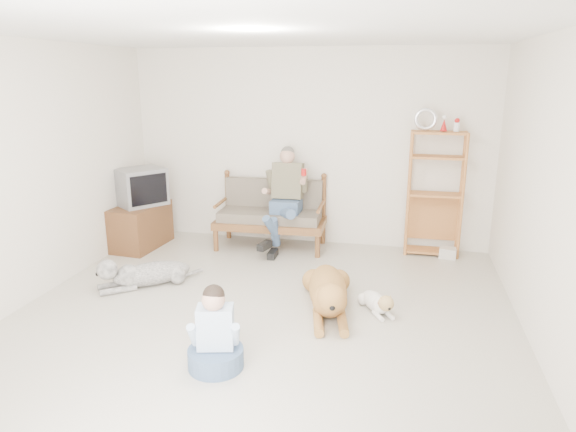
% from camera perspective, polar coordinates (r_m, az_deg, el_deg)
% --- Properties ---
extents(floor, '(5.50, 5.50, 0.00)m').
position_cam_1_polar(floor, '(5.03, -3.69, -12.33)').
color(floor, beige).
rests_on(floor, ground).
extents(ceiling, '(5.50, 5.50, 0.00)m').
position_cam_1_polar(ceiling, '(4.46, -4.32, 20.04)').
color(ceiling, white).
rests_on(ceiling, ground).
extents(wall_back, '(5.00, 0.00, 5.00)m').
position_cam_1_polar(wall_back, '(7.20, 2.26, 7.54)').
color(wall_back, silver).
rests_on(wall_back, ground).
extents(wall_front, '(5.00, 0.00, 5.00)m').
position_cam_1_polar(wall_front, '(2.21, -25.04, -12.76)').
color(wall_front, silver).
rests_on(wall_front, ground).
extents(wall_left, '(0.00, 5.50, 5.50)m').
position_cam_1_polar(wall_left, '(5.78, -28.56, 3.70)').
color(wall_left, silver).
rests_on(wall_left, ground).
extents(wall_right, '(0.00, 5.50, 5.50)m').
position_cam_1_polar(wall_right, '(4.55, 27.87, 1.05)').
color(wall_right, silver).
rests_on(wall_right, ground).
extents(loveseat, '(1.52, 0.75, 0.95)m').
position_cam_1_polar(loveseat, '(7.15, -1.84, 0.41)').
color(loveseat, brown).
rests_on(loveseat, ground).
extents(man, '(0.54, 0.77, 1.24)m').
position_cam_1_polar(man, '(6.85, -0.62, 1.17)').
color(man, '#4B618A').
rests_on(man, loveseat).
extents(etagere, '(0.73, 0.32, 1.94)m').
position_cam_1_polar(etagere, '(6.99, 15.99, 2.51)').
color(etagere, '#C1783C').
rests_on(etagere, ground).
extents(book_stack, '(0.23, 0.19, 0.14)m').
position_cam_1_polar(book_stack, '(7.10, 17.33, -3.94)').
color(book_stack, white).
rests_on(book_stack, ground).
extents(tv_stand, '(0.57, 0.94, 0.60)m').
position_cam_1_polar(tv_stand, '(7.44, -16.06, -1.07)').
color(tv_stand, brown).
rests_on(tv_stand, ground).
extents(crt_tv, '(0.75, 0.77, 0.50)m').
position_cam_1_polar(crt_tv, '(7.33, -16.01, 3.15)').
color(crt_tv, slate).
rests_on(crt_tv, tv_stand).
extents(wall_outlet, '(0.12, 0.02, 0.08)m').
position_cam_1_polar(wall_outlet, '(7.71, -7.02, 0.01)').
color(wall_outlet, white).
rests_on(wall_outlet, ground).
extents(golden_retriever, '(0.60, 1.57, 0.48)m').
position_cam_1_polar(golden_retriever, '(5.31, 4.51, -8.40)').
color(golden_retriever, '#A37338').
rests_on(golden_retriever, ground).
extents(shaggy_dog, '(1.00, 0.90, 0.38)m').
position_cam_1_polar(shaggy_dog, '(6.10, -15.89, -6.16)').
color(shaggy_dog, silver).
rests_on(shaggy_dog, ground).
extents(terrier, '(0.40, 0.59, 0.25)m').
position_cam_1_polar(terrier, '(5.36, 9.98, -9.46)').
color(terrier, white).
rests_on(terrier, ground).
extents(child, '(0.46, 0.46, 0.73)m').
position_cam_1_polar(child, '(4.35, -8.08, -13.29)').
color(child, '#4B618A').
rests_on(child, ground).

